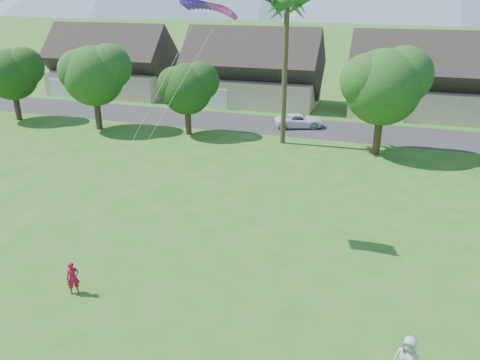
% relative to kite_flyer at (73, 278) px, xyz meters
% --- Properties ---
extents(street, '(90.00, 7.00, 0.01)m').
position_rel_kite_flyer_xyz_m(street, '(5.76, 30.03, -0.77)').
color(street, '#2D2D30').
rests_on(street, ground).
extents(kite_flyer, '(0.66, 0.66, 1.54)m').
position_rel_kite_flyer_xyz_m(kite_flyer, '(0.00, 0.00, 0.00)').
color(kite_flyer, '#B01433').
rests_on(kite_flyer, ground).
extents(parked_car, '(5.19, 3.63, 1.32)m').
position_rel_kite_flyer_xyz_m(parked_car, '(4.14, 30.03, -0.11)').
color(parked_car, white).
rests_on(parked_car, ground).
extents(houses_row, '(72.75, 8.19, 8.86)m').
position_rel_kite_flyer_xyz_m(houses_row, '(6.25, 39.02, 2.67)').
color(houses_row, beige).
rests_on(houses_row, ground).
extents(tree_row, '(62.27, 6.67, 8.45)m').
position_rel_kite_flyer_xyz_m(tree_row, '(4.62, 23.94, 4.12)').
color(tree_row, '#47301C').
rests_on(tree_row, ground).
extents(fan_palm, '(3.00, 3.00, 13.80)m').
position_rel_kite_flyer_xyz_m(fan_palm, '(3.76, 24.53, 11.03)').
color(fan_palm, '#4C3D26').
rests_on(fan_palm, ground).
extents(parafoil_kite, '(2.63, 1.00, 0.50)m').
position_rel_kite_flyer_xyz_m(parafoil_kite, '(3.66, 7.87, 11.06)').
color(parafoil_kite, '#4017B1').
rests_on(parafoil_kite, ground).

